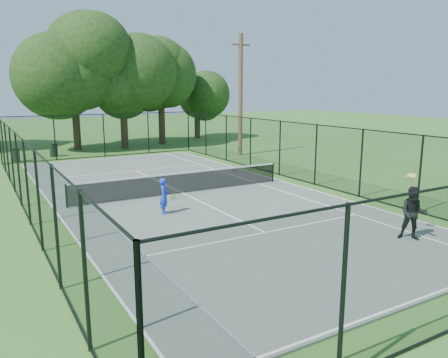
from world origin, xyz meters
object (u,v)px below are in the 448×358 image
player_blue (164,196)px  utility_pole (240,95)px  tennis_net (183,182)px  trash_bin_right (54,150)px  trash_bin_left (15,155)px  player_black (413,213)px

player_blue → utility_pole: bearing=47.5°
tennis_net → utility_pole: bearing=46.0°
utility_pole → trash_bin_right: bearing=153.5°
tennis_net → utility_pole: size_ratio=1.20×
utility_pole → player_blue: 16.20m
utility_pole → player_blue: utility_pole is taller
tennis_net → player_blue: player_blue is taller
utility_pole → player_blue: (-10.67, -11.66, -3.53)m
trash_bin_left → tennis_net: bearing=-67.8°
player_black → tennis_net: bearing=111.2°
player_black → trash_bin_left: bearing=111.8°
trash_bin_left → player_black: bearing=-68.2°
utility_pole → player_black: 19.21m
player_black → trash_bin_right: bearing=105.5°
utility_pole → player_blue: size_ratio=6.20×
tennis_net → trash_bin_right: tennis_net is taller
utility_pole → player_black: utility_pole is taller
trash_bin_right → player_blue: (1.12, -17.54, 0.27)m
tennis_net → utility_pole: utility_pole is taller
player_black → utility_pole: bearing=74.2°
trash_bin_left → utility_pole: utility_pole is taller
tennis_net → player_black: size_ratio=4.98×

